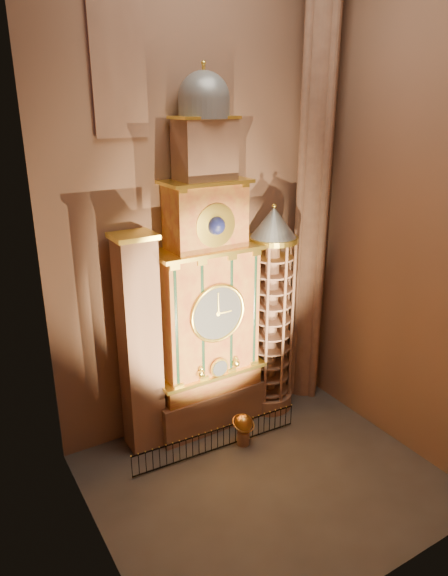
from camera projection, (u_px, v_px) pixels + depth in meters
floor at (265, 479)px, 22.00m from camera, size 14.00×14.00×0.00m
wall_back at (194, 202)px, 23.07m from camera, size 22.00×0.00×22.00m
wall_left at (78, 258)px, 14.84m from camera, size 0.00×22.00×22.00m
wall_right at (408, 209)px, 21.64m from camera, size 0.00×22.00×22.00m
astronomical_clock at (207, 299)px, 23.71m from camera, size 5.60×2.41×16.70m
portrait_tower at (140, 345)px, 22.59m from camera, size 1.80×1.60×10.20m
stair_turret at (271, 314)px, 25.68m from camera, size 2.50×2.50×10.80m
gothic_pier at (313, 194)px, 25.23m from camera, size 2.04×2.04×22.00m
stained_glass_window at (119, 67)px, 19.56m from camera, size 2.20×0.14×5.20m
celestial_globe at (243, 427)px, 24.00m from camera, size 1.32×1.27×1.57m
iron_railing at (218, 439)px, 23.66m from camera, size 8.23×0.48×1.09m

